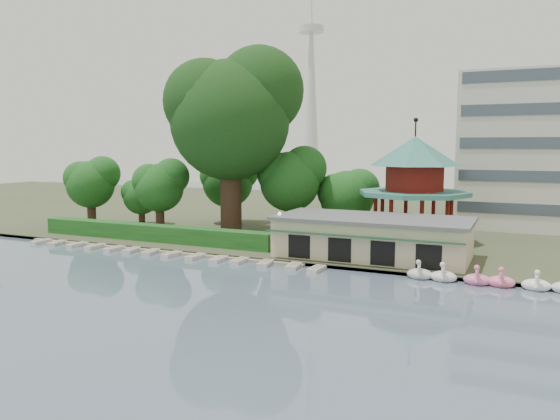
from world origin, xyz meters
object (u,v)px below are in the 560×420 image
Objects in this scene: pavilion at (414,178)px; big_tree at (232,111)px; dock at (156,250)px; boathouse at (372,237)px.

big_tree is at bearing -169.73° from pavilion.
big_tree reaches higher than pavilion.
big_tree is (3.19, 11.03, 15.07)m from dock.
dock is at bearing -148.34° from pavilion.
dock is at bearing -106.15° from big_tree.
dock is 18.94m from big_tree.
pavilion is 22.50m from big_tree.
boathouse is (22.00, 4.77, 2.25)m from dock.
dock is 29.14m from pavilion.
big_tree is at bearing 161.60° from boathouse.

